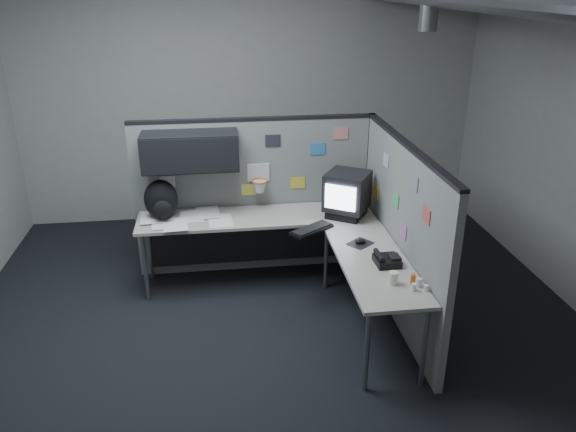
{
  "coord_description": "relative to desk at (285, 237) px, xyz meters",
  "views": [
    {
      "loc": [
        -0.46,
        -4.07,
        2.87
      ],
      "look_at": [
        0.13,
        0.35,
        0.98
      ],
      "focal_mm": 35.0,
      "sensor_mm": 36.0,
      "label": 1
    }
  ],
  "objects": [
    {
      "name": "bottles",
      "position": [
        0.84,
        -1.26,
        0.15
      ],
      "size": [
        0.13,
        0.15,
        0.08
      ],
      "rotation": [
        0.0,
        0.0,
        0.04
      ],
      "color": "silver",
      "rests_on": "desk"
    },
    {
      "name": "backpack",
      "position": [
        -1.15,
        0.32,
        0.31
      ],
      "size": [
        0.36,
        0.34,
        0.39
      ],
      "rotation": [
        0.0,
        0.0,
        -0.19
      ],
      "color": "black",
      "rests_on": "desk"
    },
    {
      "name": "mouse",
      "position": [
        0.6,
        -0.47,
        0.13
      ],
      "size": [
        0.26,
        0.26,
        0.04
      ],
      "rotation": [
        0.0,
        0.0,
        -0.13
      ],
      "color": "black",
      "rests_on": "desk"
    },
    {
      "name": "papers",
      "position": [
        -0.93,
        0.27,
        0.13
      ],
      "size": [
        0.89,
        0.6,
        0.02
      ],
      "rotation": [
        0.0,
        0.0,
        0.07
      ],
      "color": "white",
      "rests_on": "desk"
    },
    {
      "name": "room",
      "position": [
        0.41,
        -0.7,
        1.48
      ],
      "size": [
        5.62,
        5.62,
        3.22
      ],
      "color": "black",
      "rests_on": "ground"
    },
    {
      "name": "monitor",
      "position": [
        0.63,
        0.17,
        0.34
      ],
      "size": [
        0.52,
        0.52,
        0.44
      ],
      "rotation": [
        0.0,
        0.0,
        0.23
      ],
      "color": "black",
      "rests_on": "desk"
    },
    {
      "name": "keyboard",
      "position": [
        0.23,
        -0.15,
        0.14
      ],
      "size": [
        0.44,
        0.37,
        0.04
      ],
      "rotation": [
        0.0,
        0.0,
        -0.17
      ],
      "color": "black",
      "rests_on": "desk"
    },
    {
      "name": "phone",
      "position": [
        0.72,
        -0.87,
        0.15
      ],
      "size": [
        0.2,
        0.22,
        0.1
      ],
      "rotation": [
        0.0,
        0.0,
        -0.15
      ],
      "color": "black",
      "rests_on": "desk"
    },
    {
      "name": "cup",
      "position": [
        0.67,
        -1.19,
        0.17
      ],
      "size": [
        0.07,
        0.07,
        0.1
      ],
      "primitive_type": "cylinder",
      "rotation": [
        0.0,
        0.0,
        -0.01
      ],
      "color": "silver",
      "rests_on": "desk"
    },
    {
      "name": "partition_right",
      "position": [
        0.95,
        -0.49,
        0.21
      ],
      "size": [
        0.07,
        2.23,
        1.63
      ],
      "color": "slate",
      "rests_on": "ground"
    },
    {
      "name": "partition_back",
      "position": [
        -0.4,
        0.53,
        0.38
      ],
      "size": [
        2.44,
        0.42,
        1.63
      ],
      "color": "slate",
      "rests_on": "ground"
    },
    {
      "name": "desk",
      "position": [
        0.0,
        0.0,
        0.0
      ],
      "size": [
        2.31,
        2.11,
        0.73
      ],
      "color": "#A3A193",
      "rests_on": "ground"
    }
  ]
}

